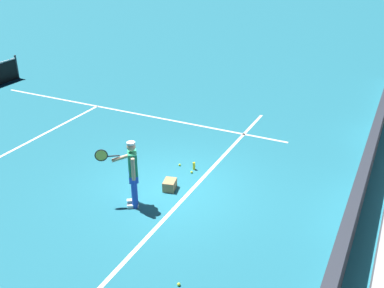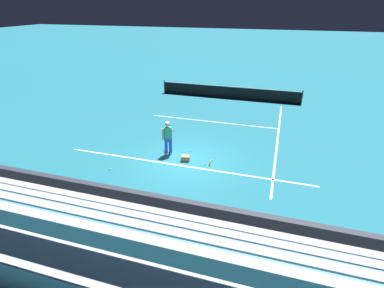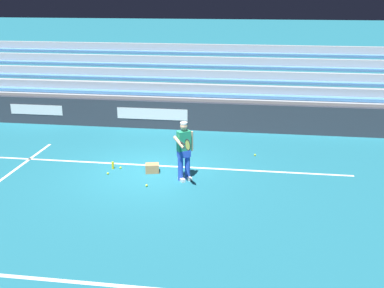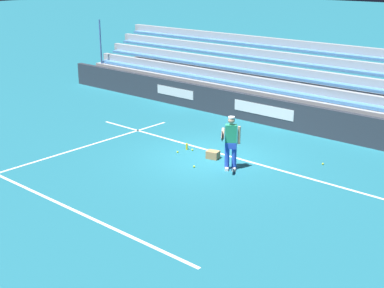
{
  "view_description": "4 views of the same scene",
  "coord_description": "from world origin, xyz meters",
  "px_view_note": "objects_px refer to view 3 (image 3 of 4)",
  "views": [
    {
      "loc": [
        -8.89,
        -4.93,
        6.12
      ],
      "look_at": [
        0.55,
        -0.32,
        1.12
      ],
      "focal_mm": 42.0,
      "sensor_mm": 36.0,
      "label": 1
    },
    {
      "loc": [
        3.98,
        -12.08,
        6.95
      ],
      "look_at": [
        0.43,
        -0.48,
        1.19
      ],
      "focal_mm": 28.0,
      "sensor_mm": 36.0,
      "label": 2
    },
    {
      "loc": [
        -2.98,
        12.21,
        5.12
      ],
      "look_at": [
        -1.49,
        1.62,
        1.49
      ],
      "focal_mm": 42.0,
      "sensor_mm": 36.0,
      "label": 3
    },
    {
      "loc": [
        -10.46,
        13.04,
        6.09
      ],
      "look_at": [
        -0.21,
        1.27,
        0.85
      ],
      "focal_mm": 50.0,
      "sensor_mm": 36.0,
      "label": 4
    }
  ],
  "objects_px": {
    "tennis_ball_toward_net": "(147,185)",
    "tennis_ball_stray_back": "(108,173)",
    "ball_box_cardboard": "(152,168)",
    "water_bottle": "(113,165)",
    "tennis_ball_far_left": "(121,168)",
    "tennis_ball_near_player": "(255,155)",
    "tennis_player": "(184,151)"
  },
  "relations": [
    {
      "from": "ball_box_cardboard",
      "to": "tennis_ball_stray_back",
      "type": "xyz_separation_m",
      "value": [
        1.26,
        0.36,
        -0.1
      ]
    },
    {
      "from": "tennis_player",
      "to": "tennis_ball_far_left",
      "type": "relative_size",
      "value": 25.98
    },
    {
      "from": "tennis_ball_far_left",
      "to": "tennis_ball_near_player",
      "type": "distance_m",
      "value": 4.41
    },
    {
      "from": "ball_box_cardboard",
      "to": "water_bottle",
      "type": "bearing_deg",
      "value": -4.61
    },
    {
      "from": "tennis_player",
      "to": "ball_box_cardboard",
      "type": "relative_size",
      "value": 4.29
    },
    {
      "from": "tennis_ball_far_left",
      "to": "tennis_ball_near_player",
      "type": "height_order",
      "value": "same"
    },
    {
      "from": "tennis_player",
      "to": "ball_box_cardboard",
      "type": "distance_m",
      "value": 1.36
    },
    {
      "from": "tennis_ball_far_left",
      "to": "water_bottle",
      "type": "xyz_separation_m",
      "value": [
        0.23,
        0.03,
        0.08
      ]
    },
    {
      "from": "ball_box_cardboard",
      "to": "tennis_ball_far_left",
      "type": "height_order",
      "value": "ball_box_cardboard"
    },
    {
      "from": "tennis_ball_near_player",
      "to": "tennis_ball_stray_back",
      "type": "xyz_separation_m",
      "value": [
        4.3,
        2.21,
        0.0
      ]
    },
    {
      "from": "tennis_ball_far_left",
      "to": "tennis_ball_stray_back",
      "type": "bearing_deg",
      "value": 64.59
    },
    {
      "from": "water_bottle",
      "to": "tennis_ball_far_left",
      "type": "bearing_deg",
      "value": -171.26
    },
    {
      "from": "tennis_ball_far_left",
      "to": "tennis_ball_stray_back",
      "type": "xyz_separation_m",
      "value": [
        0.24,
        0.5,
        0.0
      ]
    },
    {
      "from": "tennis_ball_toward_net",
      "to": "tennis_ball_near_player",
      "type": "bearing_deg",
      "value": -135.62
    },
    {
      "from": "ball_box_cardboard",
      "to": "water_bottle",
      "type": "height_order",
      "value": "ball_box_cardboard"
    },
    {
      "from": "tennis_player",
      "to": "tennis_ball_toward_net",
      "type": "relative_size",
      "value": 25.98
    },
    {
      "from": "tennis_player",
      "to": "tennis_ball_far_left",
      "type": "xyz_separation_m",
      "value": [
        2.06,
        -0.57,
        -0.86
      ]
    },
    {
      "from": "tennis_player",
      "to": "tennis_ball_stray_back",
      "type": "height_order",
      "value": "tennis_player"
    },
    {
      "from": "ball_box_cardboard",
      "to": "tennis_ball_near_player",
      "type": "xyz_separation_m",
      "value": [
        -3.04,
        -1.85,
        -0.1
      ]
    },
    {
      "from": "tennis_ball_toward_net",
      "to": "water_bottle",
      "type": "xyz_separation_m",
      "value": [
        1.33,
        -1.15,
        0.08
      ]
    },
    {
      "from": "tennis_player",
      "to": "tennis_ball_toward_net",
      "type": "height_order",
      "value": "tennis_player"
    },
    {
      "from": "ball_box_cardboard",
      "to": "tennis_player",
      "type": "bearing_deg",
      "value": 157.2
    },
    {
      "from": "water_bottle",
      "to": "tennis_ball_toward_net",
      "type": "bearing_deg",
      "value": 139.13
    },
    {
      "from": "tennis_player",
      "to": "ball_box_cardboard",
      "type": "bearing_deg",
      "value": -22.8
    },
    {
      "from": "tennis_ball_toward_net",
      "to": "tennis_ball_stray_back",
      "type": "relative_size",
      "value": 1.0
    },
    {
      "from": "tennis_ball_near_player",
      "to": "water_bottle",
      "type": "xyz_separation_m",
      "value": [
        4.29,
        1.75,
        0.08
      ]
    },
    {
      "from": "tennis_player",
      "to": "water_bottle",
      "type": "height_order",
      "value": "tennis_player"
    },
    {
      "from": "tennis_ball_toward_net",
      "to": "tennis_ball_stray_back",
      "type": "xyz_separation_m",
      "value": [
        1.34,
        -0.68,
        0.0
      ]
    },
    {
      "from": "ball_box_cardboard",
      "to": "tennis_ball_far_left",
      "type": "bearing_deg",
      "value": -7.55
    },
    {
      "from": "tennis_ball_near_player",
      "to": "tennis_ball_stray_back",
      "type": "bearing_deg",
      "value": 27.24
    },
    {
      "from": "tennis_player",
      "to": "tennis_ball_stray_back",
      "type": "relative_size",
      "value": 25.98
    },
    {
      "from": "tennis_ball_stray_back",
      "to": "tennis_ball_toward_net",
      "type": "bearing_deg",
      "value": 152.91
    }
  ]
}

